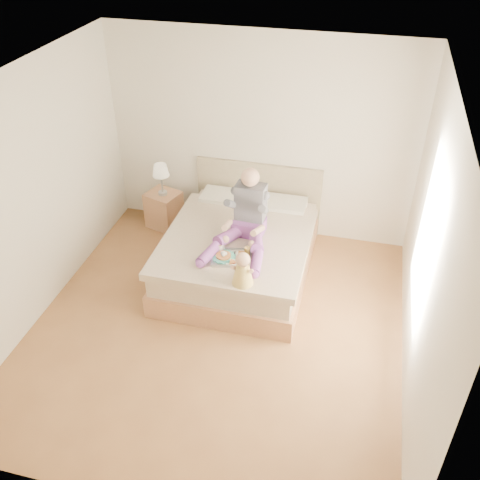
% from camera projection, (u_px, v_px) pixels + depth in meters
% --- Properties ---
extents(room, '(4.02, 4.22, 2.71)m').
position_uv_depth(room, '(221.00, 213.00, 5.06)').
color(room, brown).
rests_on(room, ground).
extents(bed, '(1.70, 2.18, 1.00)m').
position_uv_depth(bed, '(241.00, 249.00, 6.62)').
color(bed, '#A06E4A').
rests_on(bed, ground).
extents(nightstand, '(0.52, 0.49, 0.52)m').
position_uv_depth(nightstand, '(164.00, 209.00, 7.48)').
color(nightstand, '#A06E4A').
rests_on(nightstand, ground).
extents(lamp, '(0.22, 0.22, 0.45)m').
position_uv_depth(lamp, '(161.00, 172.00, 7.11)').
color(lamp, '#AAAEB1').
rests_on(lamp, nightstand).
extents(adult, '(0.73, 1.05, 0.86)m').
position_uv_depth(adult, '(246.00, 220.00, 6.14)').
color(adult, '#6C337F').
rests_on(adult, bed).
extents(tray, '(0.49, 0.41, 0.12)m').
position_uv_depth(tray, '(231.00, 256.00, 5.95)').
color(tray, '#AAAEB1').
rests_on(tray, bed).
extents(baby, '(0.25, 0.34, 0.38)m').
position_uv_depth(baby, '(243.00, 271.00, 5.53)').
color(baby, gold).
rests_on(baby, bed).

